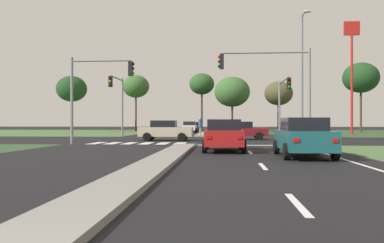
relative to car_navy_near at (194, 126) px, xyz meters
name	(u,v)px	position (x,y,z in m)	size (l,w,h in m)	color
ground_plane	(195,140)	(2.38, -33.16, -0.76)	(200.00, 200.00, 0.00)	black
grass_verge_far_left	(32,132)	(-23.12, -8.66, -0.75)	(35.00, 35.00, 0.01)	#476B38
median_island_near	(155,164)	(2.38, -52.16, -0.69)	(1.20, 22.00, 0.14)	gray
median_island_far	(207,132)	(2.38, -8.16, -0.69)	(1.20, 36.00, 0.14)	gray
lane_dash_near	(298,204)	(5.88, -58.12, -0.75)	(0.14, 2.00, 0.01)	silver
lane_dash_second	(263,166)	(5.88, -52.12, -0.75)	(0.14, 2.00, 0.01)	silver
lane_dash_third	(250,152)	(5.88, -46.12, -0.75)	(0.14, 2.00, 0.01)	silver
lane_dash_fourth	(243,145)	(5.88, -40.12, -0.75)	(0.14, 2.00, 0.01)	silver
edge_line_right	(359,164)	(9.23, -51.16, -0.75)	(0.14, 24.00, 0.01)	silver
stop_bar_near	(248,145)	(6.18, -40.16, -0.75)	(6.40, 0.50, 0.01)	silver
crosswalk_bar_near	(97,143)	(-4.02, -38.36, -0.75)	(0.70, 2.80, 0.01)	silver
crosswalk_bar_second	(113,143)	(-2.87, -38.36, -0.75)	(0.70, 2.80, 0.01)	silver
crosswalk_bar_third	(130,143)	(-1.72, -38.36, -0.75)	(0.70, 2.80, 0.01)	silver
crosswalk_bar_fourth	(146,143)	(-0.57, -38.36, -0.75)	(0.70, 2.80, 0.01)	silver
crosswalk_bar_fifth	(163,143)	(0.58, -38.36, -0.75)	(0.70, 2.80, 0.01)	silver
crosswalk_bar_sixth	(180,143)	(1.73, -38.36, -0.75)	(0.70, 2.80, 0.01)	silver
car_navy_near	(194,126)	(0.00, 0.00, 0.00)	(1.95, 4.36, 1.47)	#161E47
car_teal_second	(303,137)	(7.89, -48.41, 0.07)	(2.01, 4.55, 1.61)	#19565B
car_maroon_third	(242,130)	(6.19, -31.74, 0.00)	(4.14, 1.94, 1.49)	maroon
car_white_fourth	(190,127)	(-0.06, -9.01, 0.03)	(2.06, 4.17, 1.55)	silver
car_beige_sixth	(166,130)	(0.11, -34.01, 0.05)	(4.22, 1.97, 1.57)	#BCAD8E
car_red_seventh	(224,135)	(4.65, -45.28, 0.04)	(2.01, 4.39, 1.57)	#A31919
traffic_signal_far_right	(283,96)	(9.98, -28.77, 3.03)	(0.32, 5.84, 5.38)	gray
traffic_signal_far_left	(118,95)	(-5.22, -28.15, 3.21)	(0.32, 4.51, 5.78)	gray
traffic_signal_near_left	(94,85)	(-3.73, -39.76, 3.12)	(4.24, 0.32, 5.67)	gray
traffic_signal_near_right	(276,78)	(7.91, -39.76, 3.47)	(5.80, 0.32, 6.06)	gray
street_lamp_second	(302,71)	(10.65, -34.11, 4.60)	(0.56, 1.87, 9.68)	gray
pedestrian_at_median	(200,124)	(2.27, -23.93, 0.48)	(0.34, 0.34, 1.80)	#9E8966
fastfood_pole_sign	(352,53)	(19.65, -17.08, 8.76)	(1.80, 0.40, 13.23)	red
treeline_near	(72,89)	(-17.92, -6.94, 5.65)	(4.52, 4.52, 8.36)	#423323
treeline_second	(136,87)	(-9.11, -2.67, 6.35)	(4.23, 4.23, 8.93)	#423323
treeline_third	(202,84)	(1.31, -2.09, 6.69)	(3.93, 3.93, 9.16)	#423323
treeline_fourth	(232,92)	(5.98, -6.64, 5.11)	(5.15, 5.15, 8.06)	#423323
treeline_fifth	(279,94)	(13.23, -2.44, 5.13)	(4.35, 4.35, 7.77)	#423323
treeline_sixth	(361,78)	(24.08, -6.95, 6.97)	(5.02, 5.02, 9.88)	#423323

